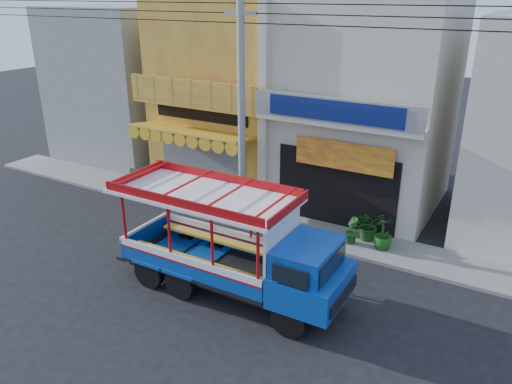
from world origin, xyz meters
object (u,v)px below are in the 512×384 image
green_sign (137,182)px  potted_plant_c (383,233)px  songthaew_truck (245,250)px  potted_plant_b (352,230)px  potted_plant_a (369,225)px  utility_pole (245,93)px

green_sign → potted_plant_c: 10.83m
songthaew_truck → potted_plant_b: songthaew_truck is taller
green_sign → potted_plant_c: potted_plant_c is taller
songthaew_truck → green_sign: 9.42m
songthaew_truck → potted_plant_a: size_ratio=6.43×
potted_plant_a → potted_plant_c: size_ratio=0.95×
potted_plant_a → utility_pole: bearing=158.0°
utility_pole → potted_plant_a: utility_pole is taller
songthaew_truck → potted_plant_a: (1.93, 5.14, -0.90)m
songthaew_truck → potted_plant_b: size_ratio=7.45×
utility_pole → potted_plant_c: (5.02, 0.64, -4.35)m
green_sign → potted_plant_b: green_sign is taller
utility_pole → potted_plant_a: bearing=13.9°
green_sign → potted_plant_b: bearing=0.9°
songthaew_truck → potted_plant_a: songthaew_truck is taller
green_sign → potted_plant_b: 9.75m
green_sign → potted_plant_a: 10.20m
potted_plant_a → potted_plant_c: potted_plant_c is taller
green_sign → utility_pole: bearing=-3.8°
utility_pole → potted_plant_c: size_ratio=24.70×
songthaew_truck → utility_pole: bearing=121.1°
potted_plant_a → potted_plant_b: (-0.43, -0.55, -0.07)m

